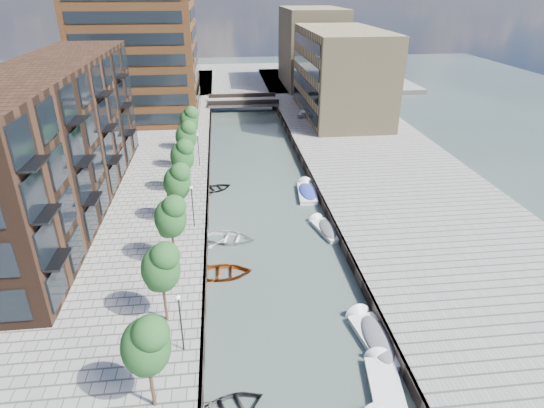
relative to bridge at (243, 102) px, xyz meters
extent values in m
plane|color=#38473F|center=(0.00, -32.00, -1.39)|extent=(300.00, 300.00, 0.00)
cube|color=gray|center=(16.00, -32.00, -0.89)|extent=(20.00, 140.00, 1.00)
cube|color=#332823|center=(-6.10, -32.00, -0.89)|extent=(0.25, 140.00, 1.00)
cube|color=#332823|center=(6.10, -32.00, -0.89)|extent=(0.25, 140.00, 1.00)
cube|color=gray|center=(0.00, 28.00, -0.89)|extent=(80.00, 40.00, 1.00)
cube|color=black|center=(-20.00, -42.00, 6.61)|extent=(8.00, 38.00, 14.00)
cube|color=brown|center=(-17.00, -7.00, 14.61)|extent=(18.00, 18.00, 30.00)
cube|color=#937F5A|center=(16.00, -10.00, 6.61)|extent=(12.00, 25.00, 14.00)
cube|color=#937F5A|center=(16.00, 16.00, 7.61)|extent=(12.00, 20.00, 16.00)
cube|color=gray|center=(0.00, 0.00, -0.09)|extent=(13.00, 6.00, 0.60)
cube|color=#332823|center=(0.00, -2.80, 0.51)|extent=(13.00, 0.40, 0.80)
cube|color=#332823|center=(0.00, 2.80, 0.51)|extent=(13.00, 0.40, 0.80)
cylinder|color=#382619|center=(-8.50, -68.00, 1.21)|extent=(0.20, 0.20, 3.20)
ellipsoid|color=#1C4B1F|center=(-8.50, -68.00, 3.93)|extent=(2.50, 2.50, 3.25)
cylinder|color=#382619|center=(-8.50, -61.00, 1.21)|extent=(0.20, 0.20, 3.20)
ellipsoid|color=#1C4B1F|center=(-8.50, -61.00, 3.93)|extent=(2.50, 2.50, 3.25)
cylinder|color=#382619|center=(-8.50, -54.00, 1.21)|extent=(0.20, 0.20, 3.20)
ellipsoid|color=#1C4B1F|center=(-8.50, -54.00, 3.93)|extent=(2.50, 2.50, 3.25)
cylinder|color=#382619|center=(-8.50, -47.00, 1.21)|extent=(0.20, 0.20, 3.20)
ellipsoid|color=#1C4B1F|center=(-8.50, -47.00, 3.93)|extent=(2.50, 2.50, 3.25)
cylinder|color=#382619|center=(-8.50, -40.00, 1.21)|extent=(0.20, 0.20, 3.20)
ellipsoid|color=#1C4B1F|center=(-8.50, -40.00, 3.93)|extent=(2.50, 2.50, 3.25)
cylinder|color=#382619|center=(-8.50, -33.00, 1.21)|extent=(0.20, 0.20, 3.20)
ellipsoid|color=#1C4B1F|center=(-8.50, -33.00, 3.93)|extent=(2.50, 2.50, 3.25)
cylinder|color=#382619|center=(-8.50, -26.00, 1.21)|extent=(0.20, 0.20, 3.20)
ellipsoid|color=#1C4B1F|center=(-8.50, -26.00, 3.93)|extent=(2.50, 2.50, 3.25)
cylinder|color=black|center=(-7.20, -64.00, 1.61)|extent=(0.10, 0.10, 4.00)
sphere|color=#FFF2CC|center=(-7.20, -64.00, 3.61)|extent=(0.24, 0.24, 0.24)
cylinder|color=black|center=(-7.20, -48.00, 1.61)|extent=(0.10, 0.10, 4.00)
sphere|color=#FFF2CC|center=(-7.20, -48.00, 3.61)|extent=(0.24, 0.24, 0.24)
cylinder|color=black|center=(-7.20, -32.00, 1.61)|extent=(0.10, 0.10, 4.00)
sphere|color=#FFF2CC|center=(-7.20, -32.00, 3.61)|extent=(0.24, 0.24, 0.24)
imported|color=maroon|center=(-4.70, -54.83, -1.39)|extent=(4.86, 3.48, 1.01)
imported|color=silver|center=(-4.03, -49.26, -1.39)|extent=(5.66, 4.67, 1.02)
imported|color=black|center=(-5.35, -37.54, -1.39)|extent=(4.81, 4.20, 0.83)
cube|color=white|center=(5.32, -63.86, -1.34)|extent=(2.64, 5.23, 0.71)
cube|color=white|center=(5.32, -63.86, -0.96)|extent=(2.74, 5.36, 0.11)
cone|color=white|center=(4.91, -61.40, -1.28)|extent=(1.98, 1.27, 1.85)
ellipsoid|color=#57595F|center=(5.32, -63.86, -0.90)|extent=(2.46, 4.79, 0.61)
cube|color=white|center=(4.55, -67.91, -1.34)|extent=(2.39, 4.92, 0.67)
cube|color=white|center=(4.55, -67.91, -0.98)|extent=(2.49, 5.03, 0.10)
cone|color=white|center=(4.88, -65.58, -1.29)|extent=(1.86, 1.16, 1.74)
cube|color=white|center=(4.98, -40.26, -1.34)|extent=(2.34, 5.23, 0.72)
cube|color=white|center=(4.98, -40.26, -0.95)|extent=(2.44, 5.35, 0.11)
cone|color=white|center=(5.22, -37.73, -1.28)|extent=(1.96, 1.17, 1.88)
ellipsoid|color=#22319D|center=(4.98, -40.26, -0.89)|extent=(2.19, 4.78, 0.62)
cube|color=white|center=(5.40, -48.78, -1.34)|extent=(2.62, 4.51, 0.60)
cube|color=white|center=(5.40, -48.78, -1.02)|extent=(2.71, 4.62, 0.09)
cone|color=white|center=(4.85, -46.72, -1.30)|extent=(1.73, 1.21, 1.57)
ellipsoid|color=#4C4F53|center=(5.40, -48.78, -0.97)|extent=(2.43, 4.13, 0.52)
imported|color=silver|center=(9.83, -10.16, 0.26)|extent=(2.79, 4.09, 1.29)
camera|label=1|loc=(-4.15, -85.94, 20.11)|focal=30.00mm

